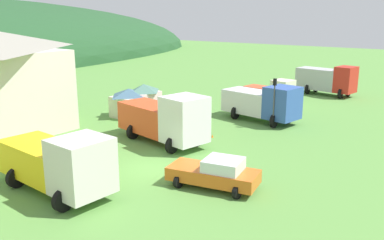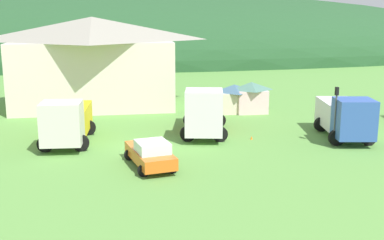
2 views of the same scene
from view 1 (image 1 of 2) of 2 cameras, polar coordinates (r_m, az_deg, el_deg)
ground_plane at (r=25.28m, az=-5.62°, el=-6.66°), size 200.00×200.00×0.00m
play_shed_cream at (r=37.85m, az=-8.57°, el=2.42°), size 2.94×2.65×2.56m
play_shed_pink at (r=38.52m, az=-6.56°, el=2.90°), size 2.95×2.19×2.82m
flatbed_truck_yellow at (r=22.45m, az=-17.69°, el=-5.53°), size 3.65×7.38×3.30m
heavy_rig_white at (r=29.57m, az=-3.56°, el=0.21°), size 4.19×7.83×3.69m
box_truck_blue at (r=36.21m, az=9.79°, el=2.41°), size 3.91×7.09×3.22m
light_truck_cream at (r=44.50m, az=10.95°, el=3.93°), size 2.92×5.51×2.46m
crane_truck_red at (r=49.94m, az=18.03°, el=5.31°), size 3.65×6.79×3.42m
service_pickup_orange at (r=22.35m, az=3.21°, el=-7.22°), size 2.99×5.11×1.66m
traffic_light_east at (r=33.96m, az=11.15°, el=2.97°), size 0.20×0.32×4.06m
traffic_cone_near_pickup at (r=31.40m, az=2.79°, el=-2.39°), size 0.36×0.36×0.47m
traffic_cone_mid_row at (r=24.98m, az=0.49°, el=-6.85°), size 0.36×0.36×0.50m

